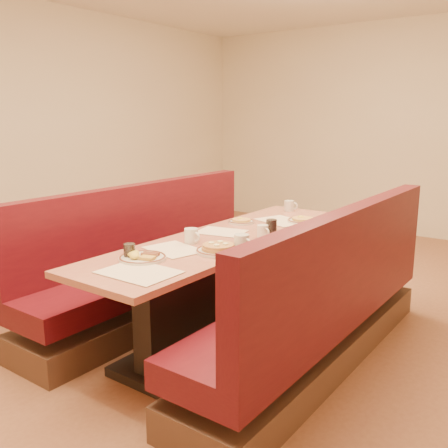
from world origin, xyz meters
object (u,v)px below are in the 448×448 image
Objects in this scene: coffee_mug_d at (289,206)px; soda_tumbler_near at (130,251)px; diner_table at (229,287)px; pancake_plate at (218,249)px; coffee_mug_a at (242,242)px; coffee_mug_b at (192,236)px; booth_right at (322,312)px; booth_left at (155,270)px; eggs_plate at (142,257)px; soda_tumbler_mid at (271,227)px; coffee_mug_c at (263,231)px.

soda_tumbler_near is (-0.02, -1.91, -0.00)m from coffee_mug_d.
pancake_plate reaches higher than diner_table.
coffee_mug_a is 0.70m from soda_tumbler_near.
coffee_mug_a is (0.09, 0.13, 0.03)m from pancake_plate.
coffee_mug_b is (-0.09, -0.30, 0.43)m from diner_table.
booth_right reaches higher than coffee_mug_a.
eggs_plate is at bearing -49.83° from booth_left.
pancake_plate is at bearing -102.90° from coffee_mug_d.
pancake_plate is at bearing -114.01° from coffee_mug_a.
diner_table is 8.88× the size of pancake_plate.
eggs_plate is 1.06m from soda_tumbler_mid.
coffee_mug_a is 0.39m from coffee_mug_c.
coffee_mug_b reaches higher than diner_table.
coffee_mug_b is (-0.82, -0.30, 0.44)m from booth_right.
diner_table is 19.03× the size of coffee_mug_b.
coffee_mug_b is 1.38× the size of soda_tumbler_near.
coffee_mug_d is (-0.12, 1.10, 0.42)m from diner_table.
coffee_mug_c is 1.00m from soda_tumbler_near.
coffee_mug_b is at bearing 164.24° from pancake_plate.
diner_table is at bearing 81.98° from coffee_mug_b.
booth_left is at bearing -165.27° from soda_tumbler_mid.
pancake_plate is at bearing -72.40° from coffee_mug_c.
diner_table is at bearing -128.02° from coffee_mug_c.
pancake_plate is (0.93, -0.38, 0.41)m from booth_left.
coffee_mug_c is 1.03× the size of soda_tumbler_mid.
booth_left is 1.33m from coffee_mug_d.
coffee_mug_d is 0.92m from soda_tumbler_mid.
booth_right is at bearing 43.83° from eggs_plate.
booth_right is 8.88× the size of pancake_plate.
diner_table is 0.58m from pancake_plate.
booth_right is 0.68m from coffee_mug_a.
eggs_plate is 1.88m from coffee_mug_d.
coffee_mug_b is at bearing -161.31° from coffee_mug_a.
soda_tumbler_mid is (0.01, 0.62, 0.03)m from pancake_plate.
coffee_mug_c is at bearing 69.71° from soda_tumbler_near.
coffee_mug_b is 1.23× the size of soda_tumbler_mid.
booth_right reaches higher than coffee_mug_d.
booth_left reaches higher than coffee_mug_a.
booth_left is 26.28× the size of soda_tumbler_near.
coffee_mug_d reaches higher than coffee_mug_c.
booth_left is 1.09m from soda_tumbler_near.
coffee_mug_c reaches higher than pancake_plate.
soda_tumbler_mid is (0.00, 0.11, 0.01)m from coffee_mug_c.
pancake_plate is 0.63m from soda_tumbler_mid.
eggs_plate is 0.95m from coffee_mug_c.
booth_right is 8.89× the size of eggs_plate.
booth_left is 21.40× the size of coffee_mug_d.
booth_left is 18.46× the size of coffee_mug_a.
coffee_mug_a is (0.36, 0.53, 0.04)m from eggs_plate.
coffee_mug_b is at bearing 91.65° from eggs_plate.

